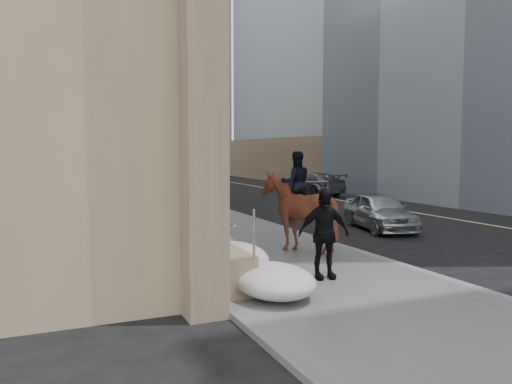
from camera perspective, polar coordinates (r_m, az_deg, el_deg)
ground at (r=12.05m, az=3.93°, el=-9.05°), size 140.00×140.00×0.00m
sidewalk at (r=21.27m, az=-8.61°, el=-2.89°), size 5.00×80.00×0.12m
curb at (r=22.08m, az=-2.02°, el=-2.56°), size 0.24×80.00×0.12m
lane_line at (r=26.01m, az=14.36°, el=-1.71°), size 0.15×70.00×0.01m
limestone_building at (r=30.93m, az=-23.71°, el=15.61°), size 6.10×44.00×18.00m
far_podium at (r=29.21m, az=22.22°, el=2.70°), size 2.00×80.00×4.00m
bg_building_mid at (r=71.87m, az=-16.18°, el=13.50°), size 30.00×12.00×28.00m
bg_building_far at (r=82.69m, az=-24.19°, el=9.31°), size 24.00×12.00×20.00m
streetlight_mid at (r=25.76m, az=-5.10°, el=8.55°), size 1.71×0.24×8.00m
streetlight_far at (r=45.15m, az=-13.22°, el=6.82°), size 1.71×0.24×8.00m
traffic_signal at (r=33.25m, az=-10.59°, el=6.64°), size 4.10×0.22×6.00m
snow_bank at (r=19.06m, az=-11.28°, el=-2.57°), size 1.70×18.10×0.76m
mounted_horse_left at (r=15.33m, az=-8.96°, el=-1.66°), size 1.89×2.57×2.65m
mounted_horse_right at (r=13.61m, az=4.79°, el=-1.95°), size 2.17×2.33×2.73m
pedestrian at (r=10.84m, az=7.74°, el=-4.76°), size 1.20×0.67×1.94m
car_silver at (r=18.68m, az=13.93°, el=-2.12°), size 2.50×4.26×1.36m
car_grey at (r=32.23m, az=6.30°, el=0.93°), size 3.01×5.33×1.46m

